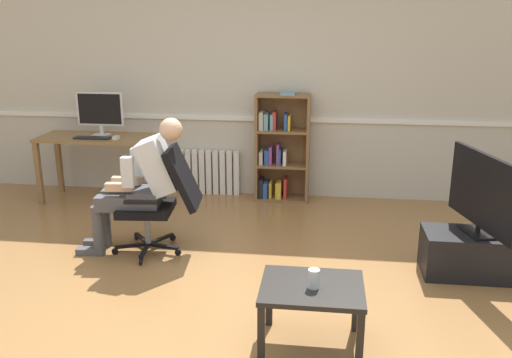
% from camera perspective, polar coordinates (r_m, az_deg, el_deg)
% --- Properties ---
extents(ground_plane, '(18.00, 18.00, 0.00)m').
position_cam_1_polar(ground_plane, '(4.21, -3.58, -12.38)').
color(ground_plane, olive).
extents(back_wall, '(12.00, 0.13, 2.70)m').
position_cam_1_polar(back_wall, '(6.35, 0.74, 10.24)').
color(back_wall, beige).
rests_on(back_wall, ground_plane).
extents(computer_desk, '(1.27, 0.57, 0.76)m').
position_cam_1_polar(computer_desk, '(6.48, -16.47, 3.34)').
color(computer_desk, olive).
rests_on(computer_desk, ground_plane).
extents(imac_monitor, '(0.54, 0.14, 0.49)m').
position_cam_1_polar(imac_monitor, '(6.45, -16.06, 6.93)').
color(imac_monitor, silver).
rests_on(imac_monitor, computer_desk).
extents(keyboard, '(0.40, 0.12, 0.02)m').
position_cam_1_polar(keyboard, '(6.31, -16.80, 4.16)').
color(keyboard, black).
rests_on(keyboard, computer_desk).
extents(computer_mouse, '(0.06, 0.10, 0.03)m').
position_cam_1_polar(computer_mouse, '(6.23, -14.48, 4.23)').
color(computer_mouse, white).
rests_on(computer_mouse, computer_desk).
extents(bookshelf, '(0.61, 0.30, 1.26)m').
position_cam_1_polar(bookshelf, '(6.25, 2.49, 3.05)').
color(bookshelf, brown).
rests_on(bookshelf, ground_plane).
extents(radiator, '(0.73, 0.08, 0.54)m').
position_cam_1_polar(radiator, '(6.55, -4.94, 0.74)').
color(radiator, white).
rests_on(radiator, ground_plane).
extents(office_chair, '(0.80, 0.62, 0.97)m').
position_cam_1_polar(office_chair, '(4.88, -9.75, -1.81)').
color(office_chair, black).
rests_on(office_chair, ground_plane).
extents(person_seated, '(0.99, 0.41, 1.23)m').
position_cam_1_polar(person_seated, '(4.88, -11.96, -0.32)').
color(person_seated, '#4C4C51').
rests_on(person_seated, ground_plane).
extents(tv_stand, '(0.83, 0.43, 0.36)m').
position_cam_1_polar(tv_stand, '(4.83, 22.00, -7.32)').
color(tv_stand, black).
rests_on(tv_stand, ground_plane).
extents(tv_screen, '(0.28, 0.95, 0.66)m').
position_cam_1_polar(tv_screen, '(4.66, 22.70, -1.34)').
color(tv_screen, black).
rests_on(tv_screen, tv_stand).
extents(coffee_table, '(0.64, 0.52, 0.43)m').
position_cam_1_polar(coffee_table, '(3.49, 5.89, -11.99)').
color(coffee_table, black).
rests_on(coffee_table, ground_plane).
extents(drinking_glass, '(0.07, 0.07, 0.12)m').
position_cam_1_polar(drinking_glass, '(3.41, 6.09, -10.36)').
color(drinking_glass, silver).
rests_on(drinking_glass, coffee_table).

